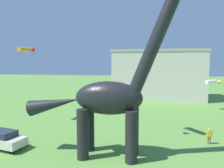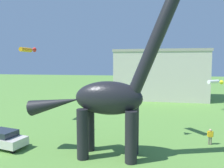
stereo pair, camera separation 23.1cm
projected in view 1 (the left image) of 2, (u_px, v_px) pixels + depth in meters
The scene contains 7 objects.
dinosaur_sculpture at pixel (108, 98), 17.06m from camera, with size 12.40×2.63×12.96m.
parked_sedan_left at pixel (2, 139), 19.03m from camera, with size 4.47×2.60×1.55m.
person_watching_child at pixel (87, 124), 24.07m from camera, with size 0.45×0.20×1.19m.
person_photographer at pixel (209, 135), 19.96m from camera, with size 0.55×0.24×1.46m.
kite_far_right at pixel (213, 82), 34.18m from camera, with size 2.24×2.30×0.65m.
kite_apex at pixel (26, 50), 26.66m from camera, with size 1.70×1.97×0.57m.
background_building_block at pixel (158, 74), 46.52m from camera, with size 18.50×10.56×10.13m.
Camera 1 is at (2.59, -11.83, 7.37)m, focal length 35.08 mm.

